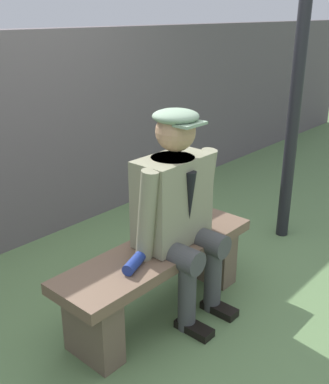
# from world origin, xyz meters

# --- Properties ---
(ground_plane) EXTENTS (30.00, 30.00, 0.00)m
(ground_plane) POSITION_xyz_m (0.00, 0.00, 0.00)
(ground_plane) COLOR #5D7E4C
(bench) EXTENTS (1.42, 0.41, 0.47)m
(bench) POSITION_xyz_m (0.00, 0.00, 0.31)
(bench) COLOR brown
(bench) RESTS_ON ground
(seated_man) EXTENTS (0.65, 0.54, 1.30)m
(seated_man) POSITION_xyz_m (-0.12, 0.05, 0.72)
(seated_man) COLOR gray
(seated_man) RESTS_ON ground
(rolled_magazine) EXTENTS (0.25, 0.15, 0.07)m
(rolled_magazine) POSITION_xyz_m (0.24, 0.05, 0.50)
(rolled_magazine) COLOR navy
(rolled_magazine) RESTS_ON bench
(stadium_wall) EXTENTS (12.00, 0.24, 1.68)m
(stadium_wall) POSITION_xyz_m (0.00, -1.57, 0.84)
(stadium_wall) COLOR #5E5659
(stadium_wall) RESTS_ON ground
(lamp_post) EXTENTS (0.27, 0.27, 2.68)m
(lamp_post) POSITION_xyz_m (-1.53, 0.05, 1.81)
(lamp_post) COLOR black
(lamp_post) RESTS_ON ground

